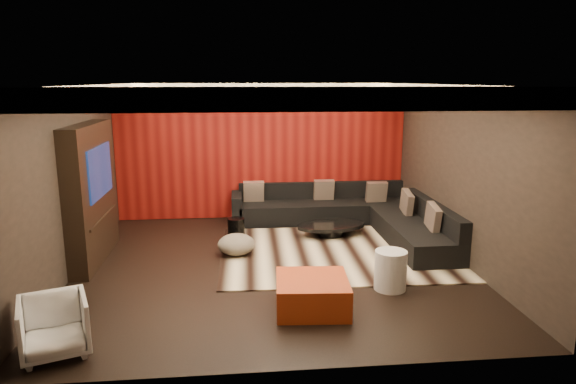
{
  "coord_description": "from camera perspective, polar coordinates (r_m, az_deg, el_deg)",
  "views": [
    {
      "loc": [
        -0.54,
        -7.63,
        2.87
      ],
      "look_at": [
        0.3,
        0.6,
        1.05
      ],
      "focal_mm": 32.0,
      "sensor_mm": 36.0,
      "label": 1
    }
  ],
  "objects": [
    {
      "name": "cove_left",
      "position": [
        7.85,
        -19.52,
        9.74
      ],
      "size": [
        0.08,
        4.8,
        0.04
      ],
      "primitive_type": "cube",
      "color": "#FFD899",
      "rests_on": "ground"
    },
    {
      "name": "cove_right",
      "position": [
        8.17,
        15.21,
        10.08
      ],
      "size": [
        0.08,
        4.8,
        0.04
      ],
      "primitive_type": "cube",
      "color": "#FFD899",
      "rests_on": "ground"
    },
    {
      "name": "wall_right",
      "position": [
        8.55,
        18.83,
        1.83
      ],
      "size": [
        0.02,
        6.0,
        2.8
      ],
      "primitive_type": "cube",
      "color": "black",
      "rests_on": "ground"
    },
    {
      "name": "soffit_back",
      "position": [
        10.35,
        -2.89,
        11.39
      ],
      "size": [
        6.0,
        0.6,
        0.22
      ],
      "primitive_type": "cube",
      "color": "silver",
      "rests_on": "ground"
    },
    {
      "name": "rug",
      "position": [
        8.78,
        5.85,
        -6.68
      ],
      "size": [
        4.07,
        3.09,
        0.02
      ],
      "primitive_type": "cube",
      "rotation": [
        0.0,
        0.0,
        -0.02
      ],
      "color": "beige",
      "rests_on": "floor"
    },
    {
      "name": "orange_ottoman",
      "position": [
        6.66,
        2.7,
        -11.24
      ],
      "size": [
        0.97,
        0.97,
        0.4
      ],
      "primitive_type": "cube",
      "rotation": [
        0.0,
        0.0,
        -0.07
      ],
      "color": "#AD2316",
      "rests_on": "floor"
    },
    {
      "name": "wall_back",
      "position": [
        10.76,
        -2.9,
        4.53
      ],
      "size": [
        6.0,
        0.02,
        2.8
      ],
      "primitive_type": "cube",
      "color": "black",
      "rests_on": "ground"
    },
    {
      "name": "tv_screen",
      "position": [
        8.63,
        -20.18,
        2.16
      ],
      "size": [
        0.04,
        1.3,
        0.8
      ],
      "primitive_type": "cube",
      "color": "black",
      "rests_on": "ground"
    },
    {
      "name": "tv_shelf",
      "position": [
        8.78,
        -19.82,
        -2.66
      ],
      "size": [
        0.04,
        1.6,
        0.04
      ],
      "primitive_type": "cube",
      "color": "black",
      "rests_on": "ground"
    },
    {
      "name": "drum_stool",
      "position": [
        9.47,
        -5.78,
        -4.01
      ],
      "size": [
        0.38,
        0.38,
        0.37
      ],
      "primitive_type": "cylinder",
      "rotation": [
        0.0,
        0.0,
        0.25
      ],
      "color": "black",
      "rests_on": "rug"
    },
    {
      "name": "cove_front",
      "position": [
        5.31,
        0.03,
        9.49
      ],
      "size": [
        4.8,
        0.08,
        0.04
      ],
      "primitive_type": "cube",
      "color": "#FFD899",
      "rests_on": "ground"
    },
    {
      "name": "floor",
      "position": [
        8.18,
        -1.68,
        -8.23
      ],
      "size": [
        6.0,
        6.0,
        0.02
      ],
      "primitive_type": "cube",
      "color": "black",
      "rests_on": "ground"
    },
    {
      "name": "red_feature_wall",
      "position": [
        10.72,
        -2.89,
        4.5
      ],
      "size": [
        5.98,
        0.05,
        2.78
      ],
      "primitive_type": "cube",
      "color": "#6B0C0A",
      "rests_on": "ground"
    },
    {
      "name": "wall_left",
      "position": [
        8.16,
        -23.35,
        0.99
      ],
      "size": [
        0.02,
        6.0,
        2.8
      ],
      "primitive_type": "cube",
      "color": "black",
      "rests_on": "ground"
    },
    {
      "name": "coffee_table",
      "position": [
        9.64,
        4.8,
        -4.16
      ],
      "size": [
        1.5,
        1.5,
        0.22
      ],
      "primitive_type": "cylinder",
      "rotation": [
        0.0,
        0.0,
        0.17
      ],
      "color": "black",
      "rests_on": "rug"
    },
    {
      "name": "soffit_front",
      "position": [
        4.97,
        0.43,
        10.33
      ],
      "size": [
        6.0,
        0.6,
        0.22
      ],
      "primitive_type": "cube",
      "color": "silver",
      "rests_on": "ground"
    },
    {
      "name": "armchair",
      "position": [
        6.13,
        -24.56,
        -13.42
      ],
      "size": [
        0.87,
        0.88,
        0.63
      ],
      "primitive_type": "imported",
      "rotation": [
        0.0,
        0.0,
        0.35
      ],
      "color": "white",
      "rests_on": "floor"
    },
    {
      "name": "ceiling",
      "position": [
        7.65,
        -1.82,
        11.95
      ],
      "size": [
        6.0,
        6.0,
        0.02
      ],
      "primitive_type": "cube",
      "color": "silver",
      "rests_on": "ground"
    },
    {
      "name": "tv_surround",
      "position": [
        8.73,
        -21.03,
        -0.13
      ],
      "size": [
        0.3,
        2.0,
        2.2
      ],
      "primitive_type": "cube",
      "color": "black",
      "rests_on": "ground"
    },
    {
      "name": "sectional_sofa",
      "position": [
        10.11,
        7.39,
        -2.65
      ],
      "size": [
        3.65,
        3.5,
        0.75
      ],
      "color": "black",
      "rests_on": "floor"
    },
    {
      "name": "throw_pillows",
      "position": [
        10.06,
        7.43,
        -0.63
      ],
      "size": [
        3.17,
        2.71,
        0.5
      ],
      "color": "tan",
      "rests_on": "sectional_sofa"
    },
    {
      "name": "striped_pouf",
      "position": [
        8.6,
        -5.76,
        -5.81
      ],
      "size": [
        0.78,
        0.78,
        0.34
      ],
      "primitive_type": "ellipsoid",
      "rotation": [
        0.0,
        0.0,
        0.29
      ],
      "color": "#C5B398",
      "rests_on": "rug"
    },
    {
      "name": "white_side_table",
      "position": [
        7.34,
        11.32,
        -8.52
      ],
      "size": [
        0.56,
        0.56,
        0.56
      ],
      "primitive_type": "cylinder",
      "rotation": [
        0.0,
        0.0,
        -0.32
      ],
      "color": "silver",
      "rests_on": "floor"
    },
    {
      "name": "soffit_left",
      "position": [
        7.93,
        -21.99,
        10.22
      ],
      "size": [
        0.6,
        4.8,
        0.22
      ],
      "primitive_type": "cube",
      "color": "silver",
      "rests_on": "ground"
    },
    {
      "name": "cove_back",
      "position": [
        10.01,
        -2.78,
        10.84
      ],
      "size": [
        4.8,
        0.08,
        0.04
      ],
      "primitive_type": "cube",
      "color": "#FFD899",
      "rests_on": "ground"
    },
    {
      "name": "soffit_right",
      "position": [
        8.3,
        17.48,
        10.6
      ],
      "size": [
        0.6,
        4.8,
        0.22
      ],
      "primitive_type": "cube",
      "color": "silver",
      "rests_on": "ground"
    }
  ]
}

